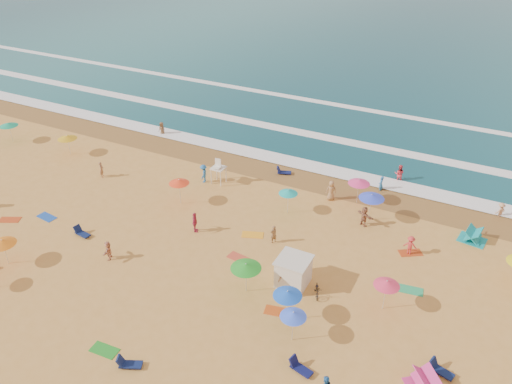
% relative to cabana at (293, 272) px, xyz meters
% --- Properties ---
extents(ground, '(220.00, 220.00, 0.00)m').
position_rel_cabana_xyz_m(ground, '(-6.32, 1.59, -1.00)').
color(ground, gold).
rests_on(ground, ground).
extents(ocean, '(220.00, 140.00, 0.18)m').
position_rel_cabana_xyz_m(ocean, '(-6.32, 85.59, -1.00)').
color(ocean, '#0C4756').
rests_on(ocean, ground).
extents(wet_sand, '(220.00, 220.00, 0.00)m').
position_rel_cabana_xyz_m(wet_sand, '(-6.32, 14.09, -0.99)').
color(wet_sand, olive).
rests_on(wet_sand, ground).
extents(surf_foam, '(200.00, 18.70, 0.05)m').
position_rel_cabana_xyz_m(surf_foam, '(-6.32, 22.91, -0.90)').
color(surf_foam, white).
rests_on(surf_foam, ground).
extents(cabana, '(2.00, 2.00, 2.00)m').
position_rel_cabana_xyz_m(cabana, '(0.00, 0.00, 0.00)').
color(cabana, silver).
rests_on(cabana, ground).
extents(cabana_roof, '(2.20, 2.20, 0.12)m').
position_rel_cabana_xyz_m(cabana_roof, '(0.00, 0.00, 1.06)').
color(cabana_roof, silver).
rests_on(cabana_roof, cabana).
extents(bicycle, '(1.08, 1.64, 0.82)m').
position_rel_cabana_xyz_m(bicycle, '(1.90, -0.30, -0.59)').
color(bicycle, black).
rests_on(bicycle, ground).
extents(lifeguard_stand, '(1.20, 1.20, 2.10)m').
position_rel_cabana_xyz_m(lifeguard_stand, '(-11.72, 9.77, 0.05)').
color(lifeguard_stand, white).
rests_on(lifeguard_stand, ground).
extents(beach_umbrellas, '(63.99, 24.12, 0.76)m').
position_rel_cabana_xyz_m(beach_umbrellas, '(-4.96, 2.67, 1.10)').
color(beach_umbrellas, '#F63683').
rests_on(beach_umbrellas, ground).
extents(loungers, '(51.28, 25.80, 0.34)m').
position_rel_cabana_xyz_m(loungers, '(-0.24, -0.54, -0.83)').
color(loungers, '#0E1C48').
rests_on(loungers, ground).
extents(towels, '(46.29, 23.14, 0.03)m').
position_rel_cabana_xyz_m(towels, '(-2.05, -0.03, -0.98)').
color(towels, '#BF4017').
rests_on(towels, ground).
extents(popup_tents, '(3.03, 17.65, 1.20)m').
position_rel_cabana_xyz_m(popup_tents, '(10.12, 3.23, -0.40)').
color(popup_tents, '#D93083').
rests_on(popup_tents, ground).
extents(beachgoers, '(40.97, 28.59, 2.14)m').
position_rel_cabana_xyz_m(beachgoers, '(-6.72, 5.32, -0.20)').
color(beachgoers, '#976845').
rests_on(beachgoers, ground).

